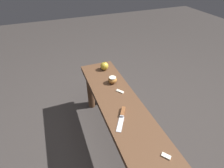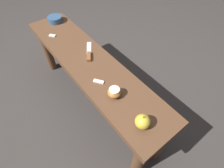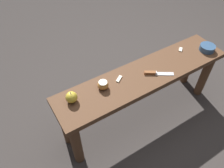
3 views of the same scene
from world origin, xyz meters
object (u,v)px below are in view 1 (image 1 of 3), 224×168
(apple_whole, at_px, (104,66))
(apple_cut, at_px, (113,80))
(wooden_bench, at_px, (123,120))
(knife, at_px, (122,115))

(apple_whole, relative_size, apple_cut, 1.13)
(wooden_bench, height_order, apple_whole, apple_whole)
(knife, height_order, apple_whole, apple_whole)
(knife, height_order, apple_cut, apple_cut)
(knife, bearing_deg, apple_whole, -154.66)
(wooden_bench, xyz_separation_m, apple_cut, (-0.32, 0.04, 0.13))
(apple_whole, bearing_deg, wooden_bench, -4.63)
(wooden_bench, distance_m, apple_cut, 0.35)
(apple_whole, bearing_deg, knife, -7.75)
(wooden_bench, height_order, knife, knife)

